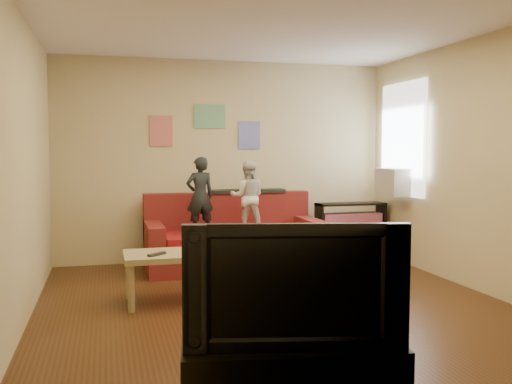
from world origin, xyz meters
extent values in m
cube|color=#472711|center=(0.00, 0.00, -0.01)|extent=(4.50, 5.00, 0.01)
cube|color=white|center=(0.00, 0.00, 2.71)|extent=(4.50, 5.00, 0.01)
cube|color=#CCBA83|center=(0.00, 2.50, 1.35)|extent=(4.50, 0.01, 2.70)
cube|color=#CCBA83|center=(0.00, -2.50, 1.35)|extent=(4.50, 0.01, 2.70)
cube|color=#CCBA83|center=(-2.25, 0.00, 1.35)|extent=(0.01, 5.00, 2.70)
cube|color=#CCBA83|center=(2.25, 0.00, 1.35)|extent=(0.01, 5.00, 2.70)
cube|color=maroon|center=(-0.01, 1.86, 0.17)|extent=(2.21, 0.99, 0.33)
cube|color=maroon|center=(-0.01, 2.26, 0.63)|extent=(2.21, 0.20, 0.61)
cube|color=maroon|center=(-1.01, 1.86, 0.47)|extent=(0.20, 0.99, 0.28)
cube|color=maroon|center=(1.00, 1.86, 0.47)|extent=(0.20, 0.99, 0.28)
cube|color=maroon|center=(-0.61, 1.79, 0.40)|extent=(0.57, 0.75, 0.13)
cube|color=maroon|center=(-0.01, 1.79, 0.40)|extent=(0.57, 0.75, 0.13)
cube|color=maroon|center=(0.60, 1.79, 0.40)|extent=(0.57, 0.75, 0.13)
cube|color=black|center=(0.27, 2.26, 0.95)|extent=(0.99, 0.24, 0.04)
imported|color=black|center=(-0.46, 1.76, 0.94)|extent=(0.38, 0.28, 0.95)
imported|color=silver|center=(0.14, 1.76, 0.92)|extent=(0.50, 0.42, 0.90)
cube|color=tan|center=(-0.86, 0.44, 0.47)|extent=(1.11, 0.61, 0.06)
cylinder|color=tan|center=(-1.36, 0.19, 0.22)|extent=(0.07, 0.07, 0.44)
cylinder|color=tan|center=(-0.36, 0.19, 0.22)|extent=(0.07, 0.07, 0.44)
cylinder|color=tan|center=(-1.36, 0.69, 0.22)|extent=(0.07, 0.07, 0.44)
cylinder|color=tan|center=(-0.36, 0.69, 0.22)|extent=(0.07, 0.07, 0.44)
cube|color=black|center=(-1.11, 0.32, 0.51)|extent=(0.19, 0.18, 0.02)
cube|color=white|center=(-0.66, 0.49, 0.52)|extent=(0.15, 0.05, 0.03)
cube|color=black|center=(1.23, 2.11, 0.38)|extent=(0.03, 0.29, 0.77)
cube|color=black|center=(2.17, 2.11, 0.38)|extent=(0.03, 0.29, 0.77)
cube|color=black|center=(1.70, 2.11, 0.01)|extent=(0.96, 0.29, 0.03)
cube|color=black|center=(1.70, 2.11, 0.75)|extent=(0.96, 0.29, 0.03)
cube|color=black|center=(1.70, 2.11, 0.38)|extent=(0.90, 0.29, 0.02)
cube|color=#3F5A8C|center=(1.70, 2.11, 0.14)|extent=(0.85, 0.24, 0.23)
cube|color=#8C3F5C|center=(1.70, 2.11, 0.51)|extent=(0.85, 0.24, 0.23)
cube|color=white|center=(2.22, 1.65, 1.64)|extent=(0.04, 1.08, 1.48)
cube|color=#B7B2A3|center=(2.10, 1.65, 1.08)|extent=(0.28, 0.55, 0.35)
cube|color=#D87266|center=(-0.85, 2.48, 1.75)|extent=(0.30, 0.01, 0.40)
cube|color=#72B27F|center=(-0.20, 2.48, 1.95)|extent=(0.42, 0.01, 0.32)
cube|color=#727FCC|center=(0.35, 2.48, 1.70)|extent=(0.30, 0.01, 0.38)
cube|color=silver|center=(1.00, 1.31, 0.12)|extent=(0.41, 0.31, 0.25)
cube|color=silver|center=(1.00, 1.31, 0.27)|extent=(0.43, 0.33, 0.05)
cube|color=black|center=(1.00, 1.15, 0.13)|extent=(0.18, 0.00, 0.06)
imported|color=black|center=(-0.59, -2.25, 0.79)|extent=(1.18, 0.41, 0.68)
sphere|color=silver|center=(0.25, 0.49, 0.05)|extent=(0.13, 0.13, 0.10)
camera|label=1|loc=(-1.56, -5.13, 1.52)|focal=40.00mm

